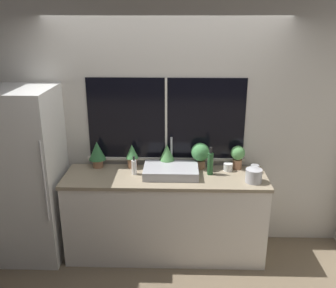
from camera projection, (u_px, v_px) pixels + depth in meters
ground_plane at (164, 268)px, 3.90m from camera, size 14.00×14.00×0.00m
wall_back at (166, 127)px, 4.07m from camera, size 8.00×0.09×2.70m
wall_left at (16, 107)px, 4.93m from camera, size 0.06×7.00×2.70m
wall_right at (325, 109)px, 4.82m from camera, size 0.06×7.00×2.70m
counter at (165, 215)px, 4.02m from camera, size 2.10×0.60×0.93m
refrigerator at (30, 175)px, 3.91m from camera, size 0.64×0.72×1.83m
sink at (171, 170)px, 3.89m from camera, size 0.56×0.44×0.34m
potted_plant_far_left at (97, 152)px, 4.04m from camera, size 0.18×0.18×0.29m
potted_plant_left at (132, 155)px, 4.04m from camera, size 0.14×0.14×0.26m
potted_plant_center at (167, 155)px, 4.03m from camera, size 0.16×0.16×0.27m
potted_plant_right at (200, 154)px, 4.01m from camera, size 0.20×0.20×0.29m
potted_plant_far_right at (238, 155)px, 4.00m from camera, size 0.15×0.15×0.26m
soap_bottle at (134, 167)px, 3.88m from camera, size 0.05×0.05×0.20m
bottle_tall at (210, 163)px, 3.87m from camera, size 0.06×0.06×0.30m
mug_white at (228, 167)px, 3.99m from camera, size 0.10×0.10×0.08m
mug_grey at (255, 169)px, 3.95m from camera, size 0.09×0.09×0.08m
kettle at (254, 175)px, 3.71m from camera, size 0.16×0.16×0.15m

